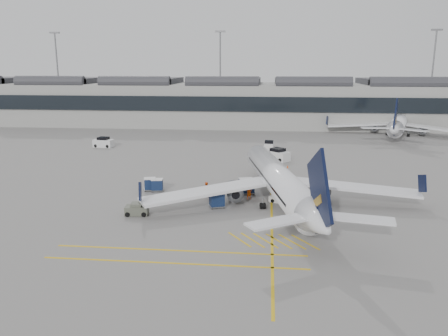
# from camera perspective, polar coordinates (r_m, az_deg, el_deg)

# --- Properties ---
(ground) EXTENTS (220.00, 220.00, 0.00)m
(ground) POSITION_cam_1_polar(r_m,az_deg,el_deg) (48.24, -5.78, -5.77)
(ground) COLOR gray
(ground) RESTS_ON ground
(terminal) EXTENTS (200.00, 20.45, 12.40)m
(terminal) POSITION_cam_1_polar(r_m,az_deg,el_deg) (117.33, 1.21, 8.60)
(terminal) COLOR #9E9E99
(terminal) RESTS_ON ground
(light_masts) EXTENTS (113.00, 0.60, 25.45)m
(light_masts) POSITION_cam_1_polar(r_m,az_deg,el_deg) (131.11, 0.99, 12.75)
(light_masts) COLOR slate
(light_masts) RESTS_ON ground
(apron_markings) EXTENTS (0.25, 60.00, 0.01)m
(apron_markings) POSITION_cam_1_polar(r_m,az_deg,el_deg) (56.85, 6.19, -2.82)
(apron_markings) COLOR gold
(apron_markings) RESTS_ON ground
(airliner_main) EXTENTS (31.34, 34.58, 9.29)m
(airliner_main) POSITION_cam_1_polar(r_m,az_deg,el_deg) (50.47, 7.25, -1.71)
(airliner_main) COLOR white
(airliner_main) RESTS_ON ground
(airliner_far) EXTENTS (30.82, 34.17, 9.46)m
(airliner_far) POSITION_cam_1_polar(r_m,az_deg,el_deg) (108.25, 21.90, 5.47)
(airliner_far) COLOR white
(airliner_far) RESTS_ON ground
(belt_loader) EXTENTS (4.78, 2.89, 1.90)m
(belt_loader) POSITION_cam_1_polar(r_m,az_deg,el_deg) (51.64, 8.01, -3.90)
(belt_loader) COLOR silver
(belt_loader) RESTS_ON ground
(baggage_cart_a) EXTENTS (2.23, 2.02, 1.96)m
(baggage_cart_a) POSITION_cam_1_polar(r_m,az_deg,el_deg) (54.45, 2.96, -2.34)
(baggage_cart_a) COLOR gray
(baggage_cart_a) RESTS_ON ground
(baggage_cart_b) EXTENTS (2.07, 1.89, 1.78)m
(baggage_cart_b) POSITION_cam_1_polar(r_m,az_deg,el_deg) (49.34, -0.94, -4.10)
(baggage_cart_b) COLOR gray
(baggage_cart_b) RESTS_ON ground
(baggage_cart_c) EXTENTS (1.85, 1.66, 1.64)m
(baggage_cart_c) POSITION_cam_1_polar(r_m,az_deg,el_deg) (56.75, -9.64, -2.05)
(baggage_cart_c) COLOR gray
(baggage_cart_c) RESTS_ON ground
(baggage_cart_d) EXTENTS (1.68, 1.45, 1.59)m
(baggage_cart_d) POSITION_cam_1_polar(r_m,az_deg,el_deg) (56.32, -8.72, -2.16)
(baggage_cart_d) COLOR gray
(baggage_cart_d) RESTS_ON ground
(ramp_agent_a) EXTENTS (0.77, 0.69, 1.76)m
(ramp_agent_a) POSITION_cam_1_polar(r_m,az_deg,el_deg) (52.40, 3.31, -3.16)
(ramp_agent_a) COLOR #FB550D
(ramp_agent_a) RESTS_ON ground
(ramp_agent_b) EXTENTS (0.95, 0.76, 1.87)m
(ramp_agent_b) POSITION_cam_1_polar(r_m,az_deg,el_deg) (53.22, -2.34, -2.83)
(ramp_agent_b) COLOR #EC4D0C
(ramp_agent_b) RESTS_ON ground
(pushback_tug) EXTENTS (2.53, 1.69, 1.35)m
(pushback_tug) POSITION_cam_1_polar(r_m,az_deg,el_deg) (47.92, -11.32, -5.35)
(pushback_tug) COLOR #585B4D
(pushback_tug) RESTS_ON ground
(safety_cone_nose) EXTENTS (0.32, 0.32, 0.44)m
(safety_cone_nose) POSITION_cam_1_polar(r_m,az_deg,el_deg) (68.92, 8.29, 0.17)
(safety_cone_nose) COLOR #F24C0A
(safety_cone_nose) RESTS_ON ground
(safety_cone_engine) EXTENTS (0.35, 0.35, 0.48)m
(safety_cone_engine) POSITION_cam_1_polar(r_m,az_deg,el_deg) (55.50, 8.04, -3.02)
(safety_cone_engine) COLOR #F24C0A
(safety_cone_engine) RESTS_ON ground
(service_van_left) EXTENTS (4.02, 2.39, 1.95)m
(service_van_left) POSITION_cam_1_polar(r_m,az_deg,el_deg) (89.14, -15.46, 3.22)
(service_van_left) COLOR silver
(service_van_left) RESTS_ON ground
(service_van_mid) EXTENTS (1.89, 3.47, 1.73)m
(service_van_mid) POSITION_cam_1_polar(r_m,az_deg,el_deg) (83.38, 5.91, 2.90)
(service_van_mid) COLOR silver
(service_van_mid) RESTS_ON ground
(service_van_right) EXTENTS (4.37, 4.18, 2.08)m
(service_van_right) POSITION_cam_1_polar(r_m,az_deg,el_deg) (74.31, 7.02, 1.72)
(service_van_right) COLOR silver
(service_van_right) RESTS_ON ground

